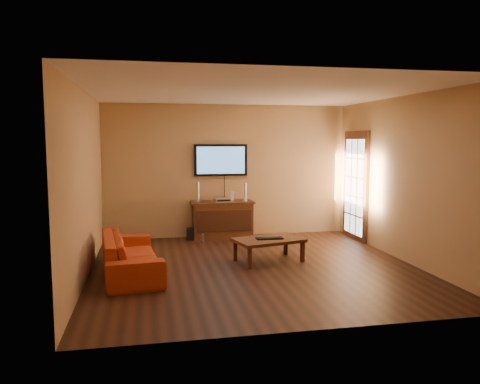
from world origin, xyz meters
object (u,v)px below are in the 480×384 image
object	(u,v)px
speaker_right	(245,193)
av_receiver	(222,200)
subwoofer	(192,234)
speaker_left	(198,193)
sofa	(131,248)
keyboard	(269,238)
television	(221,160)
coffee_table	(269,241)
bottle	(203,239)
media_console	(223,220)
game_console	(233,196)

from	to	relation	value
speaker_right	av_receiver	size ratio (longest dim) A/B	1.13
subwoofer	speaker_left	bearing A→B (deg)	25.73
sofa	keyboard	world-z (taller)	sofa
television	coffee_table	world-z (taller)	television
speaker_right	bottle	bearing A→B (deg)	-156.58
sofa	keyboard	distance (m)	2.21
sofa	coffee_table	bearing A→B (deg)	-89.05
media_console	game_console	bearing A→B (deg)	7.15
av_receiver	subwoofer	size ratio (longest dim) A/B	1.42
game_console	keyboard	bearing A→B (deg)	-65.94
game_console	media_console	bearing A→B (deg)	-155.92
speaker_right	sofa	bearing A→B (deg)	-135.12
sofa	speaker_left	world-z (taller)	speaker_left
speaker_right	av_receiver	distance (m)	0.49
subwoofer	television	bearing A→B (deg)	26.06
av_receiver	keyboard	bearing A→B (deg)	-83.09
sofa	keyboard	bearing A→B (deg)	-89.72
media_console	speaker_right	world-z (taller)	speaker_right
sofa	subwoofer	xyz separation A→B (m)	(1.12, 2.21, -0.28)
media_console	game_console	size ratio (longest dim) A/B	6.44
av_receiver	game_console	bearing A→B (deg)	6.56
media_console	bottle	bearing A→B (deg)	-136.52
speaker_left	av_receiver	xyz separation A→B (m)	(0.48, -0.05, -0.15)
speaker_left	bottle	size ratio (longest dim) A/B	2.00
media_console	sofa	xyz separation A→B (m)	(-1.74, -2.22, 0.01)
coffee_table	keyboard	world-z (taller)	keyboard
bottle	keyboard	bearing A→B (deg)	-59.45
media_console	speaker_right	distance (m)	0.71
media_console	coffee_table	xyz separation A→B (m)	(0.46, -1.95, -0.05)
sofa	bottle	xyz separation A→B (m)	(1.29, 1.80, -0.29)
bottle	keyboard	world-z (taller)	keyboard
subwoofer	bottle	size ratio (longest dim) A/B	1.11
keyboard	coffee_table	bearing A→B (deg)	102.89
television	speaker_left	world-z (taller)	television
television	speaker_left	bearing A→B (deg)	-160.66
bottle	game_console	bearing A→B (deg)	34.43
media_console	av_receiver	world-z (taller)	av_receiver
media_console	speaker_right	bearing A→B (deg)	-3.97
game_console	television	bearing A→B (deg)	157.45
sofa	bottle	size ratio (longest dim) A/B	9.83
media_console	sofa	distance (m)	2.82
keyboard	sofa	bearing A→B (deg)	-173.48
speaker_right	television	bearing A→B (deg)	153.25
game_console	bottle	distance (m)	1.10
game_console	bottle	xyz separation A→B (m)	(-0.66, -0.45, -0.75)
speaker_left	game_console	xyz separation A→B (m)	(0.71, -0.00, -0.09)
television	sofa	distance (m)	3.21
television	subwoofer	distance (m)	1.60
television	speaker_right	world-z (taller)	television
speaker_left	speaker_right	distance (m)	0.96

